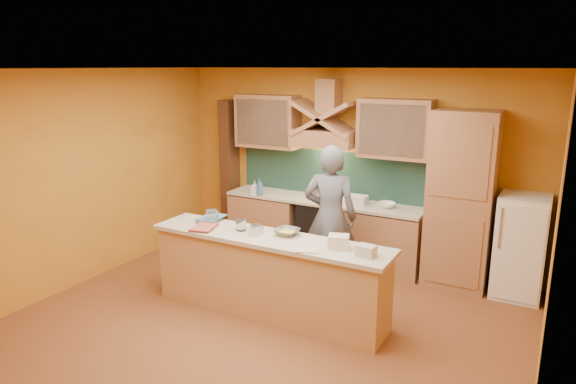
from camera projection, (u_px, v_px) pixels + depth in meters
The scene contains 36 objects.
floor at pixel (263, 325), 5.74m from camera, with size 5.50×5.00×0.01m, color brown.
ceiling at pixel (260, 69), 5.07m from camera, with size 5.50×5.00×0.01m, color white.
wall_back at pixel (350, 166), 7.54m from camera, with size 5.50×0.02×2.80m, color #C27E25.
wall_front at pixel (58, 296), 3.28m from camera, with size 5.50×0.02×2.80m, color #C27E25.
wall_left at pixel (82, 178), 6.68m from camera, with size 0.02×5.00×2.80m, color #C27E25.
wall_right at pixel (553, 248), 4.13m from camera, with size 0.02×5.00×2.80m, color #C27E25.
base_cabinet_left at pixel (267, 222), 8.10m from camera, with size 1.10×0.60×0.86m, color #A46F4B.
base_cabinet_right at pixel (383, 241), 7.22m from camera, with size 1.10×0.60×0.86m, color #A46F4B.
counter_top at pixel (323, 201), 7.54m from camera, with size 3.00×0.62×0.04m, color beige.
stove at pixel (322, 230), 7.65m from camera, with size 0.60×0.58×0.90m, color black.
backsplash at pixel (331, 174), 7.70m from camera, with size 3.00×0.03×0.70m, color #193830.
range_hood at pixel (325, 138), 7.36m from camera, with size 0.92×0.50×0.24m, color #A46F4B.
hood_chimney at pixel (329, 97), 7.31m from camera, with size 0.30×0.30×0.50m, color #A46F4B.
upper_cabinet_left at pixel (268, 121), 7.85m from camera, with size 1.00×0.35×0.80m, color #A46F4B.
upper_cabinet_right at pixel (395, 129), 6.92m from camera, with size 1.00×0.35×0.80m, color #A46F4B.
pantry_column at pixel (461, 200), 6.58m from camera, with size 0.80×0.60×2.30m, color #A46F4B.
fridge at pixel (520, 247), 6.35m from camera, with size 0.58×0.60×1.30m, color white.
trim_column_left at pixel (230, 171), 8.42m from camera, with size 0.20×0.30×2.30m, color #472816.
island_body at pixel (269, 278), 5.94m from camera, with size 2.80×0.55×0.88m, color tan.
island_top at pixel (268, 239), 5.83m from camera, with size 2.90×0.62×0.05m, color beige.
person at pixel (330, 217), 6.58m from camera, with size 0.69×0.45×1.88m, color slate.
pot_large at pixel (316, 194), 7.58m from camera, with size 0.24×0.24×0.17m, color silver.
pot_small at pixel (330, 195), 7.59m from camera, with size 0.19×0.19×0.14m, color silver.
soap_bottle_a at pixel (255, 187), 7.82m from camera, with size 0.09×0.10×0.21m, color silver.
soap_bottle_b at pixel (260, 187), 7.73m from camera, with size 0.10×0.10×0.27m, color #366794.
bowl_back at pixel (387, 205), 7.09m from camera, with size 0.23×0.23×0.07m, color white.
dish_rack at pixel (356, 200), 7.30m from camera, with size 0.31×0.25×0.11m, color silver.
book_lower at pixel (194, 227), 6.12m from camera, with size 0.25×0.34×0.03m, color #B24C3F.
book_upper at pixel (203, 217), 6.46m from camera, with size 0.26×0.35×0.03m, color teal.
jar_large at pixel (212, 216), 6.31m from camera, with size 0.15×0.15×0.16m, color silver.
jar_small at pixel (241, 225), 6.02m from camera, with size 0.13×0.13×0.13m, color silver.
kitchen_scale at pixel (256, 231), 5.86m from camera, with size 0.12×0.12×0.10m, color silver.
mixing_bowl at pixel (287, 232), 5.86m from camera, with size 0.28×0.28×0.07m, color white.
cloth at pixel (307, 250), 5.37m from camera, with size 0.23×0.17×0.02m, color beige.
grocery_bag_a at pixel (339, 242), 5.44m from camera, with size 0.22×0.17×0.14m, color beige.
grocery_bag_b at pixel (366, 251), 5.21m from camera, with size 0.19×0.15×0.11m, color beige.
Camera 1 is at (2.74, -4.45, 2.83)m, focal length 32.00 mm.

